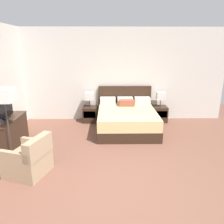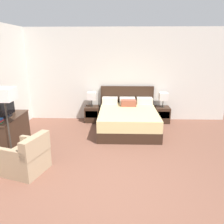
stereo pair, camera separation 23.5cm
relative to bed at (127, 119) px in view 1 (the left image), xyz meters
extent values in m
plane|color=brown|center=(-0.31, -2.88, -0.32)|extent=(11.54, 11.54, 0.00)
cube|color=beige|center=(-0.31, 0.99, 1.12)|extent=(6.94, 0.06, 2.88)
cube|color=#332116|center=(0.00, -0.08, -0.18)|extent=(1.62, 1.91, 0.28)
cube|color=#D6BC7F|center=(0.00, -0.08, 0.11)|extent=(1.60, 1.89, 0.30)
cube|color=#332116|center=(0.00, 0.90, 0.23)|extent=(1.68, 0.05, 1.11)
cube|color=beige|center=(-0.54, 0.70, 0.36)|extent=(0.47, 0.28, 0.20)
cube|color=beige|center=(0.00, 0.70, 0.36)|extent=(0.47, 0.28, 0.20)
cube|color=beige|center=(0.54, 0.70, 0.36)|extent=(0.47, 0.28, 0.20)
cube|color=brown|center=(0.03, 0.43, 0.35)|extent=(0.45, 0.22, 0.18)
cube|color=#332116|center=(-1.11, 0.69, -0.08)|extent=(0.44, 0.43, 0.49)
cube|color=black|center=(-1.11, 0.47, -0.03)|extent=(0.38, 0.01, 0.22)
cube|color=#332116|center=(1.11, 0.69, -0.08)|extent=(0.44, 0.43, 0.49)
cube|color=black|center=(1.11, 0.47, -0.03)|extent=(0.38, 0.01, 0.22)
cylinder|color=#332D28|center=(-1.11, 0.69, 0.18)|extent=(0.11, 0.11, 0.02)
cylinder|color=#332D28|center=(-1.11, 0.69, 0.29)|extent=(0.02, 0.02, 0.21)
cube|color=silver|center=(-1.11, 0.69, 0.51)|extent=(0.26, 0.26, 0.23)
cylinder|color=#332D28|center=(1.11, 0.69, 0.18)|extent=(0.11, 0.11, 0.02)
cylinder|color=#332D28|center=(1.11, 0.69, 0.29)|extent=(0.02, 0.02, 0.21)
cube|color=silver|center=(1.11, 0.69, 0.51)|extent=(0.26, 0.26, 0.23)
cube|color=#332116|center=(-2.88, -1.20, 0.05)|extent=(0.53, 1.22, 0.74)
cube|color=#382419|center=(-2.88, -1.20, 0.40)|extent=(0.55, 1.26, 0.02)
cube|color=black|center=(-2.88, -1.19, 0.42)|extent=(0.18, 0.25, 0.02)
cube|color=black|center=(-2.88, -1.19, 0.68)|extent=(0.04, 0.81, 0.51)
cube|color=black|center=(-2.86, -1.19, 0.68)|extent=(0.01, 0.79, 0.49)
cube|color=#9E8466|center=(-2.04, -2.28, -0.12)|extent=(0.85, 0.85, 0.40)
cube|color=#9E8466|center=(-1.78, -2.37, 0.26)|extent=(0.36, 0.70, 0.36)
cube|color=#9E8466|center=(-2.13, -2.57, 0.17)|extent=(0.62, 0.27, 0.18)
cube|color=#9E8466|center=(-1.95, -2.00, 0.17)|extent=(0.62, 0.27, 0.18)
cylinder|color=#332D28|center=(-2.51, -1.85, -0.31)|extent=(0.28, 0.28, 0.02)
cylinder|color=#332D28|center=(-2.51, -1.85, 0.34)|extent=(0.03, 0.03, 1.27)
cube|color=silver|center=(-2.51, -1.85, 1.09)|extent=(0.39, 0.39, 0.25)
camera|label=1|loc=(-0.51, -5.95, 1.98)|focal=35.00mm
camera|label=2|loc=(-0.28, -5.94, 1.98)|focal=35.00mm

